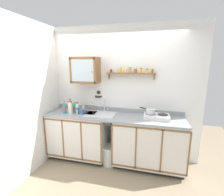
{
  "coord_description": "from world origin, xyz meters",
  "views": [
    {
      "loc": [
        0.68,
        -2.59,
        1.94
      ],
      "look_at": [
        -0.06,
        0.4,
        1.27
      ],
      "focal_mm": 26.03,
      "sensor_mm": 36.0,
      "label": 1
    }
  ],
  "objects_px": {
    "bottle_detergent_teal_0": "(65,108)",
    "bottle_soda_green_2": "(74,107)",
    "sink": "(101,116)",
    "bottle_water_clear_1": "(77,108)",
    "wall_cabinet": "(85,70)",
    "dish_rack": "(87,112)",
    "bottle_opaque_white_4": "(70,108)",
    "warning_sign": "(99,94)",
    "trash_bin": "(109,154)",
    "saucepan": "(150,111)",
    "hot_plate_stove": "(157,117)",
    "mug": "(82,112)",
    "bottle_juice_amber_3": "(70,106)"
  },
  "relations": [
    {
      "from": "bottle_detergent_teal_0",
      "to": "bottle_soda_green_2",
      "type": "xyz_separation_m",
      "value": [
        0.16,
        0.11,
        -0.01
      ]
    },
    {
      "from": "sink",
      "to": "bottle_water_clear_1",
      "type": "relative_size",
      "value": 2.54
    },
    {
      "from": "wall_cabinet",
      "to": "bottle_soda_green_2",
      "type": "bearing_deg",
      "value": -150.71
    },
    {
      "from": "dish_rack",
      "to": "bottle_opaque_white_4",
      "type": "bearing_deg",
      "value": -158.1
    },
    {
      "from": "warning_sign",
      "to": "trash_bin",
      "type": "height_order",
      "value": "warning_sign"
    },
    {
      "from": "saucepan",
      "to": "bottle_detergent_teal_0",
      "type": "height_order",
      "value": "bottle_detergent_teal_0"
    },
    {
      "from": "trash_bin",
      "to": "wall_cabinet",
      "type": "bearing_deg",
      "value": 155.17
    },
    {
      "from": "hot_plate_stove",
      "to": "saucepan",
      "type": "distance_m",
      "value": 0.14
    },
    {
      "from": "hot_plate_stove",
      "to": "warning_sign",
      "type": "distance_m",
      "value": 1.25
    },
    {
      "from": "bottle_water_clear_1",
      "to": "trash_bin",
      "type": "distance_m",
      "value": 1.1
    },
    {
      "from": "bottle_opaque_white_4",
      "to": "dish_rack",
      "type": "distance_m",
      "value": 0.34
    },
    {
      "from": "wall_cabinet",
      "to": "trash_bin",
      "type": "xyz_separation_m",
      "value": [
        0.55,
        -0.26,
        -1.61
      ]
    },
    {
      "from": "hot_plate_stove",
      "to": "mug",
      "type": "xyz_separation_m",
      "value": [
        -1.42,
        -0.08,
        0.01
      ]
    },
    {
      "from": "sink",
      "to": "dish_rack",
      "type": "relative_size",
      "value": 1.71
    },
    {
      "from": "sink",
      "to": "hot_plate_stove",
      "type": "distance_m",
      "value": 1.05
    },
    {
      "from": "bottle_detergent_teal_0",
      "to": "wall_cabinet",
      "type": "relative_size",
      "value": 0.44
    },
    {
      "from": "dish_rack",
      "to": "hot_plate_stove",
      "type": "bearing_deg",
      "value": -0.27
    },
    {
      "from": "bottle_juice_amber_3",
      "to": "bottle_water_clear_1",
      "type": "bearing_deg",
      "value": -19.74
    },
    {
      "from": "bottle_soda_green_2",
      "to": "warning_sign",
      "type": "xyz_separation_m",
      "value": [
        0.43,
        0.26,
        0.24
      ]
    },
    {
      "from": "sink",
      "to": "hot_plate_stove",
      "type": "relative_size",
      "value": 1.26
    },
    {
      "from": "hot_plate_stove",
      "to": "mug",
      "type": "relative_size",
      "value": 3.52
    },
    {
      "from": "hot_plate_stove",
      "to": "trash_bin",
      "type": "bearing_deg",
      "value": -170.98
    },
    {
      "from": "saucepan",
      "to": "dish_rack",
      "type": "relative_size",
      "value": 0.88
    },
    {
      "from": "bottle_water_clear_1",
      "to": "bottle_opaque_white_4",
      "type": "height_order",
      "value": "bottle_opaque_white_4"
    },
    {
      "from": "saucepan",
      "to": "trash_bin",
      "type": "distance_m",
      "value": 1.16
    },
    {
      "from": "trash_bin",
      "to": "bottle_soda_green_2",
      "type": "bearing_deg",
      "value": 169.95
    },
    {
      "from": "sink",
      "to": "saucepan",
      "type": "xyz_separation_m",
      "value": [
        0.94,
        0.02,
        0.16
      ]
    },
    {
      "from": "mug",
      "to": "warning_sign",
      "type": "distance_m",
      "value": 0.52
    },
    {
      "from": "wall_cabinet",
      "to": "trash_bin",
      "type": "bearing_deg",
      "value": -24.83
    },
    {
      "from": "bottle_juice_amber_3",
      "to": "dish_rack",
      "type": "xyz_separation_m",
      "value": [
        0.38,
        -0.02,
        -0.1
      ]
    },
    {
      "from": "saucepan",
      "to": "trash_bin",
      "type": "bearing_deg",
      "value": -167.78
    },
    {
      "from": "bottle_juice_amber_3",
      "to": "trash_bin",
      "type": "distance_m",
      "value": 1.25
    },
    {
      "from": "bottle_opaque_white_4",
      "to": "warning_sign",
      "type": "xyz_separation_m",
      "value": [
        0.46,
        0.38,
        0.23
      ]
    },
    {
      "from": "saucepan",
      "to": "bottle_soda_green_2",
      "type": "relative_size",
      "value": 1.22
    },
    {
      "from": "saucepan",
      "to": "sink",
      "type": "bearing_deg",
      "value": -178.83
    },
    {
      "from": "bottle_detergent_teal_0",
      "to": "bottle_soda_green_2",
      "type": "distance_m",
      "value": 0.19
    },
    {
      "from": "mug",
      "to": "bottle_water_clear_1",
      "type": "bearing_deg",
      "value": 161.55
    },
    {
      "from": "hot_plate_stove",
      "to": "saucepan",
      "type": "xyz_separation_m",
      "value": [
        -0.11,
        0.02,
        0.09
      ]
    },
    {
      "from": "bottle_water_clear_1",
      "to": "bottle_juice_amber_3",
      "type": "height_order",
      "value": "bottle_juice_amber_3"
    },
    {
      "from": "bottle_juice_amber_3",
      "to": "bottle_opaque_white_4",
      "type": "bearing_deg",
      "value": -61.08
    },
    {
      "from": "hot_plate_stove",
      "to": "saucepan",
      "type": "relative_size",
      "value": 1.53
    },
    {
      "from": "warning_sign",
      "to": "trash_bin",
      "type": "distance_m",
      "value": 1.22
    },
    {
      "from": "sink",
      "to": "bottle_detergent_teal_0",
      "type": "xyz_separation_m",
      "value": [
        -0.72,
        -0.12,
        0.14
      ]
    },
    {
      "from": "mug",
      "to": "wall_cabinet",
      "type": "height_order",
      "value": "wall_cabinet"
    },
    {
      "from": "bottle_detergent_teal_0",
      "to": "trash_bin",
      "type": "distance_m",
      "value": 1.27
    },
    {
      "from": "bottle_detergent_teal_0",
      "to": "dish_rack",
      "type": "relative_size",
      "value": 0.73
    },
    {
      "from": "sink",
      "to": "dish_rack",
      "type": "xyz_separation_m",
      "value": [
        -0.29,
        0.0,
        0.06
      ]
    },
    {
      "from": "bottle_water_clear_1",
      "to": "dish_rack",
      "type": "xyz_separation_m",
      "value": [
        0.19,
        0.05,
        -0.08
      ]
    },
    {
      "from": "bottle_opaque_white_4",
      "to": "mug",
      "type": "bearing_deg",
      "value": 8.22
    },
    {
      "from": "hot_plate_stove",
      "to": "bottle_water_clear_1",
      "type": "bearing_deg",
      "value": -178.23
    }
  ]
}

